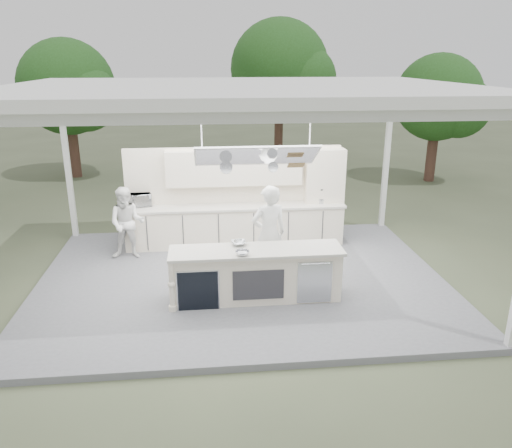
{
  "coord_description": "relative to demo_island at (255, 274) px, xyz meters",
  "views": [
    {
      "loc": [
        -0.66,
        -9.12,
        4.32
      ],
      "look_at": [
        0.33,
        0.4,
        1.11
      ],
      "focal_mm": 35.0,
      "sensor_mm": 36.0,
      "label": 1
    }
  ],
  "objects": [
    {
      "name": "toaster_oven",
      "position": [
        -2.38,
        2.99,
        0.63
      ],
      "size": [
        0.62,
        0.5,
        0.3
      ],
      "primitive_type": "imported",
      "rotation": [
        0.0,
        0.0,
        0.25
      ],
      "color": "silver",
      "rests_on": "back_counter"
    },
    {
      "name": "head_chef",
      "position": [
        0.34,
        0.72,
        0.49
      ],
      "size": [
        0.8,
        0.63,
        1.93
      ],
      "primitive_type": "imported",
      "rotation": [
        0.0,
        0.0,
        3.41
      ],
      "color": "white",
      "rests_on": "stage_deck"
    },
    {
      "name": "back_counter",
      "position": [
        -0.18,
        2.81,
        0.0
      ],
      "size": [
        5.08,
        0.72,
        0.95
      ],
      "color": "white",
      "rests_on": "stage_deck"
    },
    {
      "name": "stage_deck",
      "position": [
        -0.18,
        0.91,
        -0.54
      ],
      "size": [
        8.0,
        6.0,
        0.12
      ],
      "primitive_type": "cube",
      "color": "slate",
      "rests_on": "ground"
    },
    {
      "name": "bowl_small",
      "position": [
        -0.25,
        -0.24,
        0.51
      ],
      "size": [
        0.31,
        0.31,
        0.08
      ],
      "primitive_type": "imported",
      "rotation": [
        0.0,
        0.0,
        -0.35
      ],
      "color": "silver",
      "rests_on": "demo_island"
    },
    {
      "name": "tree_cluster",
      "position": [
        -0.34,
        10.68,
        2.69
      ],
      "size": [
        19.55,
        9.4,
        5.85
      ],
      "color": "#462D23",
      "rests_on": "ground"
    },
    {
      "name": "bowl_large",
      "position": [
        -0.27,
        0.26,
        0.51
      ],
      "size": [
        0.35,
        0.35,
        0.07
      ],
      "primitive_type": "imported",
      "rotation": [
        0.0,
        0.0,
        0.27
      ],
      "color": "silver",
      "rests_on": "demo_island"
    },
    {
      "name": "back_wall_unit",
      "position": [
        0.27,
        3.03,
        0.98
      ],
      "size": [
        5.05,
        0.48,
        2.25
      ],
      "color": "white",
      "rests_on": "stage_deck"
    },
    {
      "name": "tent",
      "position": [
        -0.18,
        0.9,
        3.11
      ],
      "size": [
        8.2,
        6.2,
        3.86
      ],
      "color": "white",
      "rests_on": "ground"
    },
    {
      "name": "ground",
      "position": [
        -0.18,
        0.91,
        -0.6
      ],
      "size": [
        90.0,
        90.0,
        0.0
      ],
      "primitive_type": "plane",
      "color": "#4E553B",
      "rests_on": "ground"
    },
    {
      "name": "demo_island",
      "position": [
        0.0,
        0.0,
        0.0
      ],
      "size": [
        3.1,
        0.79,
        0.95
      ],
      "color": "white",
      "rests_on": "stage_deck"
    },
    {
      "name": "sous_chef",
      "position": [
        -2.55,
        2.22,
        0.32
      ],
      "size": [
        0.8,
        0.64,
        1.59
      ],
      "primitive_type": "imported",
      "rotation": [
        0.0,
        0.0,
        -0.05
      ],
      "color": "white",
      "rests_on": "stage_deck"
    }
  ]
}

